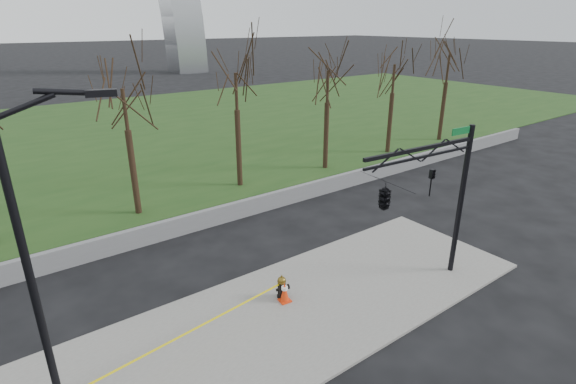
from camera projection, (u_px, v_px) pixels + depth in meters
ground at (299, 311)px, 15.19m from camera, size 500.00×500.00×0.00m
sidewalk at (299, 310)px, 15.17m from camera, size 18.00×6.00×0.10m
grass_strip at (85, 139)px, 37.66m from camera, size 120.00×40.00×0.06m
guardrail at (197, 221)px, 21.02m from camera, size 60.00×0.30×0.90m
tree_row at (187, 129)px, 23.62m from camera, size 49.18×4.00×7.98m
fire_hydrant at (282, 287)px, 15.69m from camera, size 0.55×0.36×0.88m
traffic_cone at (285, 292)px, 15.45m from camera, size 0.43×0.43×0.77m
street_light at (37, 255)px, 9.41m from camera, size 2.34×0.82×8.21m
traffic_signal_mast at (402, 191)px, 14.51m from camera, size 5.09×2.52×6.00m
caution_tape at (195, 329)px, 13.29m from camera, size 7.42×0.95×0.45m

